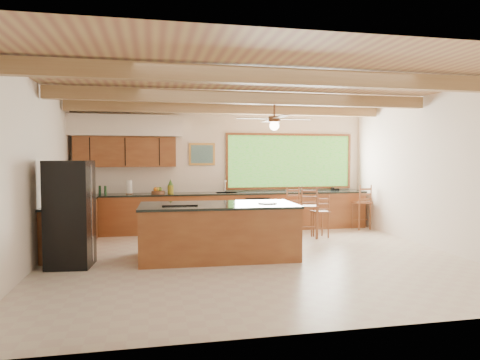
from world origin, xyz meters
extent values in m
plane|color=beige|center=(0.00, 0.00, 0.00)|extent=(7.20, 7.20, 0.00)
cube|color=white|center=(0.00, 3.25, 1.50)|extent=(7.20, 0.04, 3.00)
cube|color=white|center=(0.00, -3.25, 1.50)|extent=(7.20, 0.04, 3.00)
cube|color=white|center=(-3.60, 0.00, 1.50)|extent=(0.04, 6.50, 3.00)
cube|color=white|center=(3.60, 0.00, 1.50)|extent=(0.04, 6.50, 3.00)
cube|color=tan|center=(0.00, 0.00, 3.00)|extent=(7.20, 6.50, 0.04)
cube|color=#94764A|center=(0.00, -1.60, 2.86)|extent=(7.10, 0.15, 0.22)
cube|color=#94764A|center=(0.00, 0.50, 2.86)|extent=(7.10, 0.15, 0.22)
cube|color=#94764A|center=(0.00, 2.30, 2.86)|extent=(7.10, 0.15, 0.22)
cube|color=brown|center=(-2.35, 3.06, 1.90)|extent=(2.30, 0.35, 0.70)
cube|color=white|center=(-2.35, 2.99, 2.50)|extent=(2.60, 0.50, 0.48)
cylinder|color=#FFEABF|center=(-3.05, 2.99, 2.27)|extent=(0.10, 0.10, 0.01)
cylinder|color=#FFEABF|center=(-1.65, 2.99, 2.27)|extent=(0.10, 0.10, 0.01)
cube|color=#68B641|center=(1.70, 3.22, 1.67)|extent=(3.20, 0.04, 1.30)
cube|color=#B67F37|center=(-0.55, 3.22, 1.85)|extent=(0.64, 0.03, 0.54)
cube|color=#3C6D5C|center=(-0.55, 3.20, 1.85)|extent=(0.54, 0.01, 0.44)
cube|color=brown|center=(0.00, 2.91, 0.44)|extent=(7.00, 0.65, 0.88)
cube|color=black|center=(0.00, 2.91, 0.90)|extent=(7.04, 0.69, 0.04)
cube|color=brown|center=(-3.26, 1.35, 0.44)|extent=(0.65, 2.35, 0.88)
cube|color=black|center=(-3.26, 1.35, 0.90)|extent=(0.69, 2.39, 0.04)
cube|color=black|center=(0.70, 2.58, 0.42)|extent=(0.60, 0.02, 0.78)
cube|color=silver|center=(0.00, 2.91, 0.91)|extent=(0.50, 0.38, 0.03)
cylinder|color=silver|center=(0.00, 3.11, 1.07)|extent=(0.03, 0.03, 0.30)
cylinder|color=silver|center=(0.00, 3.01, 1.20)|extent=(0.03, 0.20, 0.03)
cylinder|color=white|center=(-2.27, 3.00, 1.08)|extent=(0.13, 0.13, 0.32)
cylinder|color=#1A4320|center=(-2.94, 3.05, 1.02)|extent=(0.06, 0.06, 0.20)
cylinder|color=#1A4320|center=(-2.81, 3.01, 1.02)|extent=(0.05, 0.05, 0.19)
cube|color=black|center=(2.85, 3.00, 0.96)|extent=(0.21, 0.18, 0.08)
cube|color=brown|center=(-0.61, 0.16, 0.45)|extent=(2.73, 1.33, 0.91)
cube|color=black|center=(-0.61, 0.16, 0.93)|extent=(2.77, 1.38, 0.04)
cube|color=black|center=(-1.29, 0.19, 0.96)|extent=(0.62, 0.50, 0.02)
cylinder|color=white|center=(0.26, 0.09, 0.96)|extent=(0.33, 0.33, 0.02)
cube|color=black|center=(-3.05, 0.02, 0.86)|extent=(0.73, 0.71, 1.72)
cube|color=silver|center=(-2.72, 0.02, 0.86)|extent=(0.02, 0.05, 1.58)
cube|color=brown|center=(1.45, 2.45, 0.66)|extent=(0.45, 0.45, 0.04)
cylinder|color=brown|center=(1.29, 2.29, 0.32)|extent=(0.04, 0.04, 0.64)
cylinder|color=brown|center=(1.60, 2.29, 0.32)|extent=(0.04, 0.04, 0.64)
cylinder|color=brown|center=(1.29, 2.61, 0.32)|extent=(0.04, 0.04, 0.64)
cylinder|color=brown|center=(1.60, 2.61, 0.32)|extent=(0.04, 0.04, 0.64)
cube|color=brown|center=(1.87, 1.60, 0.57)|extent=(0.38, 0.38, 0.04)
cylinder|color=brown|center=(1.74, 1.47, 0.28)|extent=(0.03, 0.03, 0.55)
cylinder|color=brown|center=(2.01, 1.47, 0.28)|extent=(0.03, 0.03, 0.55)
cylinder|color=brown|center=(1.74, 1.73, 0.28)|extent=(0.03, 0.03, 0.55)
cylinder|color=brown|center=(2.01, 1.73, 0.28)|extent=(0.03, 0.03, 0.55)
cube|color=brown|center=(1.59, 1.60, 0.69)|extent=(0.48, 0.48, 0.04)
cylinder|color=brown|center=(1.43, 1.44, 0.34)|extent=(0.04, 0.04, 0.67)
cylinder|color=brown|center=(1.75, 1.44, 0.34)|extent=(0.04, 0.04, 0.67)
cylinder|color=brown|center=(1.43, 1.76, 0.34)|extent=(0.04, 0.04, 0.67)
cylinder|color=brown|center=(1.75, 1.76, 0.34)|extent=(0.04, 0.04, 0.67)
cube|color=brown|center=(3.30, 2.45, 0.67)|extent=(0.44, 0.44, 0.04)
cylinder|color=brown|center=(3.14, 2.29, 0.32)|extent=(0.04, 0.04, 0.65)
cylinder|color=brown|center=(3.46, 2.29, 0.32)|extent=(0.04, 0.04, 0.65)
cylinder|color=brown|center=(3.14, 2.61, 0.32)|extent=(0.04, 0.04, 0.65)
cylinder|color=brown|center=(3.46, 2.61, 0.32)|extent=(0.04, 0.04, 0.65)
camera|label=1|loc=(-1.74, -7.23, 1.76)|focal=32.00mm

